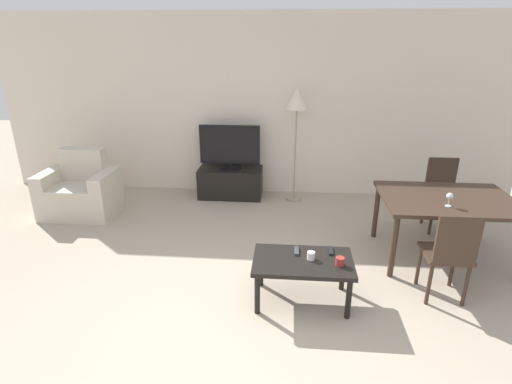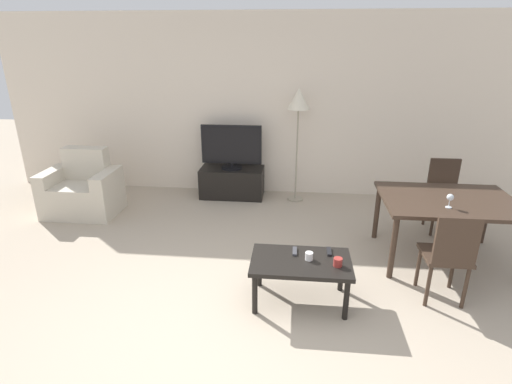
{
  "view_description": "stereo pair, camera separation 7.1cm",
  "coord_description": "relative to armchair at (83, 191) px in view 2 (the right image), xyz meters",
  "views": [
    {
      "loc": [
        0.54,
        -2.53,
        2.3
      ],
      "look_at": [
        0.17,
        1.77,
        0.65
      ],
      "focal_mm": 28.0,
      "sensor_mm": 36.0,
      "label": 1
    },
    {
      "loc": [
        0.61,
        -2.53,
        2.3
      ],
      "look_at": [
        0.17,
        1.77,
        0.65
      ],
      "focal_mm": 28.0,
      "sensor_mm": 36.0,
      "label": 2
    }
  ],
  "objects": [
    {
      "name": "floor_lamp",
      "position": [
        2.97,
        0.79,
        1.13
      ],
      "size": [
        0.32,
        0.32,
        1.68
      ],
      "color": "gray",
      "rests_on": "ground_plane"
    },
    {
      "name": "cup_white_near",
      "position": [
        3.1,
        -1.76,
        0.15
      ],
      "size": [
        0.07,
        0.07,
        0.07
      ],
      "color": "white",
      "rests_on": "coffee_table"
    },
    {
      "name": "dining_table",
      "position": [
        4.59,
        -0.83,
        0.33
      ],
      "size": [
        1.39,
        1.02,
        0.72
      ],
      "color": "#38281E",
      "rests_on": "ground_plane"
    },
    {
      "name": "remote_primary",
      "position": [
        2.97,
        -1.64,
        0.13
      ],
      "size": [
        0.04,
        0.15,
        0.02
      ],
      "color": "#38383D",
      "rests_on": "coffee_table"
    },
    {
      "name": "wall_back",
      "position": [
        2.33,
        1.15,
        1.03
      ],
      "size": [
        7.96,
        0.06,
        2.7
      ],
      "color": "beige",
      "rests_on": "ground_plane"
    },
    {
      "name": "wine_glass_left",
      "position": [
        4.5,
        -1.08,
        0.5
      ],
      "size": [
        0.07,
        0.07,
        0.15
      ],
      "color": "silver",
      "rests_on": "dining_table"
    },
    {
      "name": "dining_chair_far",
      "position": [
        4.83,
        -0.01,
        0.19
      ],
      "size": [
        0.4,
        0.4,
        0.91
      ],
      "color": "#38281E",
      "rests_on": "ground_plane"
    },
    {
      "name": "tv_stand",
      "position": [
        1.98,
        0.84,
        -0.09
      ],
      "size": [
        0.97,
        0.48,
        0.46
      ],
      "color": "black",
      "rests_on": "ground_plane"
    },
    {
      "name": "cup_colored_far",
      "position": [
        3.35,
        -1.84,
        0.15
      ],
      "size": [
        0.08,
        0.08,
        0.08
      ],
      "color": "maroon",
      "rests_on": "coffee_table"
    },
    {
      "name": "ground_plane",
      "position": [
        2.33,
        -2.42,
        -0.32
      ],
      "size": [
        18.0,
        18.0,
        0.0
      ],
      "primitive_type": "plane",
      "color": "tan"
    },
    {
      "name": "coffee_table",
      "position": [
        3.03,
        -1.78,
        0.06
      ],
      "size": [
        0.91,
        0.55,
        0.44
      ],
      "color": "black",
      "rests_on": "ground_plane"
    },
    {
      "name": "remote_secondary",
      "position": [
        3.29,
        -1.61,
        0.13
      ],
      "size": [
        0.04,
        0.15,
        0.02
      ],
      "color": "black",
      "rests_on": "coffee_table"
    },
    {
      "name": "tv",
      "position": [
        1.98,
        0.84,
        0.47
      ],
      "size": [
        0.91,
        0.32,
        0.67
      ],
      "color": "black",
      "rests_on": "tv_stand"
    },
    {
      "name": "armchair",
      "position": [
        0.0,
        0.0,
        0.0
      ],
      "size": [
        0.97,
        0.68,
        0.89
      ],
      "color": "beige",
      "rests_on": "ground_plane"
    },
    {
      "name": "dining_chair_near",
      "position": [
        4.35,
        -1.65,
        0.19
      ],
      "size": [
        0.4,
        0.4,
        0.91
      ],
      "color": "#38281E",
      "rests_on": "ground_plane"
    }
  ]
}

